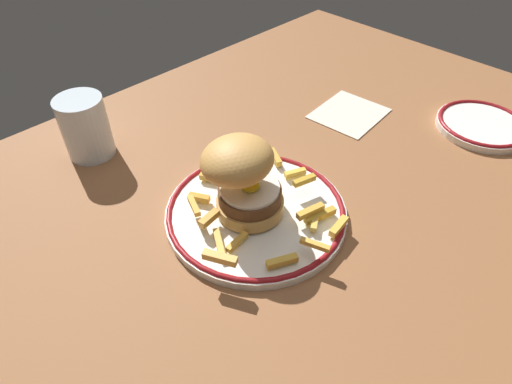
{
  "coord_description": "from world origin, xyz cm",
  "views": [
    {
      "loc": [
        -36.53,
        -34.73,
        44.21
      ],
      "look_at": [
        -5.93,
        -4.3,
        4.6
      ],
      "focal_mm": 30.37,
      "sensor_mm": 36.0,
      "label": 1
    }
  ],
  "objects": [
    {
      "name": "ground_plane",
      "position": [
        0.0,
        0.0,
        -2.0
      ],
      "size": [
        127.01,
        80.28,
        4.0
      ],
      "primitive_type": "cube",
      "color": "#915B36"
    },
    {
      "name": "dinner_plate",
      "position": [
        -5.93,
        -4.3,
        0.84
      ],
      "size": [
        25.54,
        25.54,
        1.6
      ],
      "color": "white",
      "rests_on": "ground_plane"
    },
    {
      "name": "burger",
      "position": [
        -7.29,
        -3.15,
        7.56
      ],
      "size": [
        12.49,
        12.84,
        11.93
      ],
      "color": "tan",
      "rests_on": "dinner_plate"
    },
    {
      "name": "fries_pile",
      "position": [
        -6.36,
        -6.16,
        2.56
      ],
      "size": [
        23.35,
        25.29,
        2.97
      ],
      "color": "gold",
      "rests_on": "dinner_plate"
    },
    {
      "name": "water_glass",
      "position": [
        -14.69,
        25.54,
        4.34
      ],
      "size": [
        7.53,
        7.53,
        10.15
      ],
      "color": "silver",
      "rests_on": "ground_plane"
    },
    {
      "name": "side_plate",
      "position": [
        38.12,
        -17.51,
        0.83
      ],
      "size": [
        15.68,
        15.68,
        1.6
      ],
      "color": "white",
      "rests_on": "ground_plane"
    },
    {
      "name": "napkin",
      "position": [
        25.4,
        2.16,
        0.2
      ],
      "size": [
        13.73,
        12.27,
        0.4
      ],
      "primitive_type": "cube",
      "rotation": [
        0.0,
        0.0,
        0.08
      ],
      "color": "silver",
      "rests_on": "ground_plane"
    }
  ]
}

